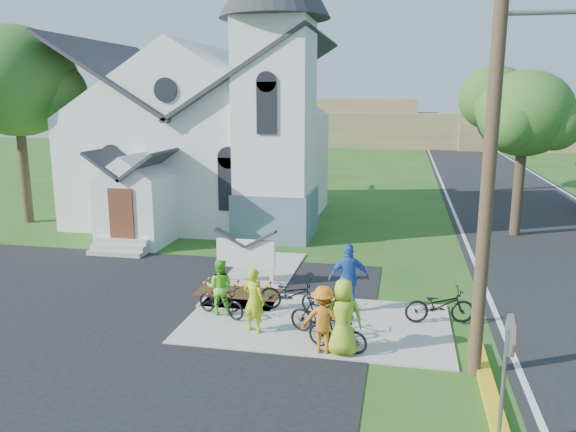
% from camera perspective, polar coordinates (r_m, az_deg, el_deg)
% --- Properties ---
extents(ground, '(120.00, 120.00, 0.00)m').
position_cam_1_polar(ground, '(15.09, -3.16, -11.19)').
color(ground, '#275317').
rests_on(ground, ground).
extents(road, '(8.00, 90.00, 0.02)m').
position_cam_1_polar(road, '(29.70, 23.84, -0.51)').
color(road, black).
rests_on(road, ground).
extents(sidewalk, '(7.00, 4.00, 0.05)m').
position_cam_1_polar(sidewalk, '(15.24, 2.89, -10.82)').
color(sidewalk, '#A49F94').
rests_on(sidewalk, ground).
extents(church, '(12.35, 12.00, 13.00)m').
position_cam_1_polar(church, '(27.42, -7.81, 10.49)').
color(church, white).
rests_on(church, ground).
extents(church_sign, '(2.20, 0.40, 1.70)m').
position_cam_1_polar(church_sign, '(17.96, -4.31, -3.88)').
color(church_sign, '#A49F94').
rests_on(church_sign, ground).
extents(flower_bed, '(2.60, 1.10, 0.07)m').
position_cam_1_polar(flower_bed, '(17.44, -5.07, -7.81)').
color(flower_bed, '#35210E').
rests_on(flower_bed, ground).
extents(utility_pole, '(3.45, 0.28, 10.00)m').
position_cam_1_polar(utility_pole, '(12.03, 20.34, 8.71)').
color(utility_pole, '#453022').
rests_on(utility_pole, ground).
extents(stop_sign, '(0.11, 0.76, 2.48)m').
position_cam_1_polar(stop_sign, '(10.26, 21.46, -12.81)').
color(stop_sign, gray).
rests_on(stop_sign, ground).
extents(tree_lot_corner, '(5.60, 5.60, 9.15)m').
position_cam_1_polar(tree_lot_corner, '(29.27, -25.93, 12.17)').
color(tree_lot_corner, '#39291F').
rests_on(tree_lot_corner, ground).
extents(tree_road_near, '(4.00, 4.00, 7.05)m').
position_cam_1_polar(tree_road_near, '(25.87, 22.90, 9.49)').
color(tree_road_near, '#39291F').
rests_on(tree_road_near, ground).
extents(tree_road_mid, '(4.40, 4.40, 7.80)m').
position_cam_1_polar(tree_road_mid, '(37.78, 20.26, 11.09)').
color(tree_road_mid, '#39291F').
rests_on(tree_road_mid, ground).
extents(distant_hills, '(61.00, 10.00, 5.60)m').
position_cam_1_polar(distant_hills, '(69.82, 11.56, 8.73)').
color(distant_hills, olive).
rests_on(distant_hills, ground).
extents(cyclist_0, '(0.71, 0.59, 1.68)m').
position_cam_1_polar(cyclist_0, '(14.40, -3.48, -8.54)').
color(cyclist_0, '#A9C216').
rests_on(cyclist_0, sidewalk).
extents(bike_0, '(1.68, 1.16, 0.84)m').
position_cam_1_polar(bike_0, '(15.60, -6.81, -8.59)').
color(bike_0, black).
rests_on(bike_0, sidewalk).
extents(cyclist_1, '(0.81, 0.66, 1.55)m').
position_cam_1_polar(cyclist_1, '(15.64, -6.96, -7.15)').
color(cyclist_1, '#62E02A').
rests_on(cyclist_1, sidewalk).
extents(bike_1, '(1.68, 0.92, 0.97)m').
position_cam_1_polar(bike_1, '(14.31, 3.18, -10.20)').
color(bike_1, black).
rests_on(bike_1, sidewalk).
extents(cyclist_2, '(1.22, 0.77, 1.94)m').
position_cam_1_polar(cyclist_2, '(15.72, 6.20, -6.29)').
color(cyclist_2, blue).
rests_on(cyclist_2, sidewalk).
extents(bike_2, '(1.93, 0.89, 0.98)m').
position_cam_1_polar(bike_2, '(15.80, 0.36, -7.97)').
color(bike_2, black).
rests_on(bike_2, sidewalk).
extents(cyclist_3, '(1.08, 0.66, 1.62)m').
position_cam_1_polar(cyclist_3, '(13.31, 3.60, -10.43)').
color(cyclist_3, '#C56A15').
rests_on(cyclist_3, sidewalk).
extents(bike_3, '(1.56, 0.84, 0.90)m').
position_cam_1_polar(bike_3, '(13.56, 5.04, -11.68)').
color(bike_3, black).
rests_on(bike_3, sidewalk).
extents(cyclist_4, '(0.96, 0.70, 1.82)m').
position_cam_1_polar(cyclist_4, '(13.23, 5.64, -10.18)').
color(cyclist_4, '#98C524').
rests_on(cyclist_4, sidewalk).
extents(bike_4, '(1.93, 0.99, 0.97)m').
position_cam_1_polar(bike_4, '(15.56, 15.15, -8.75)').
color(bike_4, black).
rests_on(bike_4, sidewalk).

